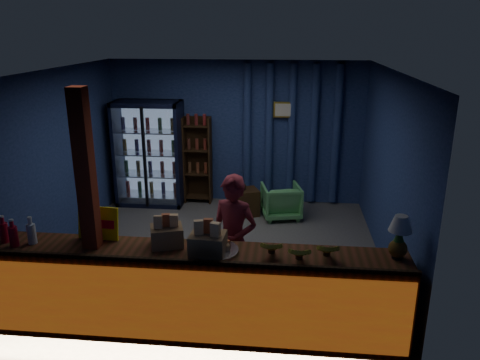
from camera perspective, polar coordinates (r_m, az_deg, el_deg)
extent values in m
plane|color=#515154|center=(6.95, -2.45, -8.64)|extent=(4.60, 4.60, 0.00)
plane|color=navy|center=(8.59, -0.44, 5.80)|extent=(4.60, 0.00, 4.60)
plane|color=navy|center=(4.44, -6.78, -6.27)|extent=(4.60, 0.00, 4.60)
plane|color=navy|center=(7.18, -21.10, 2.12)|extent=(0.00, 4.40, 4.40)
plane|color=navy|center=(6.55, 17.73, 1.03)|extent=(0.00, 4.40, 4.40)
plane|color=#472D19|center=(6.24, -2.77, 13.24)|extent=(4.60, 4.60, 0.00)
cube|color=brown|center=(5.08, -5.69, -13.39)|extent=(4.40, 0.55, 0.95)
cube|color=#EF461C|center=(4.85, -6.39, -15.15)|extent=(4.35, 0.02, 0.81)
cube|color=#332010|center=(4.61, -6.55, -9.86)|extent=(4.40, 0.04, 0.04)
cube|color=maroon|center=(5.02, -17.83, -4.10)|extent=(0.16, 0.16, 2.60)
cube|color=black|center=(8.90, -10.49, 3.61)|extent=(1.20, 0.06, 1.90)
cube|color=black|center=(8.83, -14.53, 3.22)|extent=(0.06, 0.60, 1.90)
cube|color=black|center=(8.50, -7.29, 3.10)|extent=(0.06, 0.60, 1.90)
cube|color=black|center=(8.46, -11.34, 9.13)|extent=(1.20, 0.60, 0.08)
cube|color=black|center=(8.92, -10.63, -2.50)|extent=(1.20, 0.60, 0.08)
cube|color=#99B2D8|center=(8.85, -10.57, 3.53)|extent=(1.08, 0.02, 1.74)
cube|color=white|center=(8.39, -11.52, 2.67)|extent=(1.12, 0.02, 1.78)
cube|color=black|center=(8.37, -11.56, 2.64)|extent=(0.05, 0.05, 1.80)
cube|color=silver|center=(8.87, -10.68, -1.71)|extent=(1.08, 0.48, 0.02)
cylinder|color=red|center=(8.97, -13.49, -0.81)|extent=(0.07, 0.07, 0.22)
cylinder|color=#175D21|center=(8.90, -12.12, -0.86)|extent=(0.07, 0.07, 0.22)
cylinder|color=#9B6E17|center=(8.83, -10.73, -0.91)|extent=(0.07, 0.07, 0.22)
cylinder|color=navy|center=(8.77, -9.32, -0.97)|extent=(0.07, 0.07, 0.22)
cylinder|color=maroon|center=(8.72, -7.89, -1.02)|extent=(0.07, 0.07, 0.22)
cube|color=silver|center=(8.75, -10.83, 0.76)|extent=(1.08, 0.48, 0.02)
cylinder|color=#175D21|center=(8.85, -13.67, 1.64)|extent=(0.07, 0.07, 0.22)
cylinder|color=#9B6E17|center=(8.78, -12.29, 1.61)|extent=(0.07, 0.07, 0.22)
cylinder|color=navy|center=(8.71, -10.88, 1.57)|extent=(0.07, 0.07, 0.22)
cylinder|color=maroon|center=(8.65, -9.45, 1.54)|extent=(0.07, 0.07, 0.22)
cylinder|color=red|center=(8.59, -8.00, 1.50)|extent=(0.07, 0.07, 0.22)
cube|color=silver|center=(8.64, -10.98, 3.29)|extent=(1.08, 0.48, 0.02)
cylinder|color=#9B6E17|center=(8.75, -13.87, 4.16)|extent=(0.07, 0.07, 0.22)
cylinder|color=navy|center=(8.68, -12.46, 4.14)|extent=(0.07, 0.07, 0.22)
cylinder|color=maroon|center=(8.61, -11.04, 4.13)|extent=(0.07, 0.07, 0.22)
cylinder|color=red|center=(8.55, -9.59, 4.11)|extent=(0.07, 0.07, 0.22)
cylinder|color=#175D21|center=(8.49, -8.12, 4.09)|extent=(0.07, 0.07, 0.22)
cube|color=silver|center=(8.55, -11.14, 5.88)|extent=(1.08, 0.48, 0.02)
cylinder|color=navy|center=(8.67, -14.06, 6.72)|extent=(0.07, 0.07, 0.22)
cylinder|color=maroon|center=(8.59, -12.64, 6.73)|extent=(0.07, 0.07, 0.22)
cylinder|color=red|center=(8.52, -11.20, 6.74)|extent=(0.07, 0.07, 0.22)
cylinder|color=#175D21|center=(8.46, -9.73, 6.74)|extent=(0.07, 0.07, 0.22)
cylinder|color=#9B6E17|center=(8.40, -8.24, 6.74)|extent=(0.07, 0.07, 0.22)
cube|color=#332010|center=(8.76, -5.03, 2.61)|extent=(0.50, 0.02, 1.60)
cube|color=#332010|center=(8.69, -6.71, 2.42)|extent=(0.03, 0.28, 1.60)
cube|color=#332010|center=(8.60, -3.65, 2.35)|extent=(0.03, 0.28, 1.60)
cube|color=#332010|center=(8.85, -5.06, -1.98)|extent=(0.46, 0.26, 0.02)
cube|color=#332010|center=(8.71, -5.14, 0.80)|extent=(0.46, 0.26, 0.02)
cube|color=#332010|center=(8.59, -5.23, 3.67)|extent=(0.46, 0.26, 0.02)
cube|color=#332010|center=(8.49, -5.31, 6.61)|extent=(0.46, 0.26, 0.02)
cylinder|color=navy|center=(8.51, 0.86, 5.69)|extent=(0.14, 0.14, 2.50)
cylinder|color=navy|center=(8.49, 3.56, 5.62)|extent=(0.14, 0.14, 2.50)
cylinder|color=navy|center=(8.48, 6.27, 5.53)|extent=(0.14, 0.14, 2.50)
cylinder|color=navy|center=(8.49, 8.98, 5.44)|extent=(0.14, 0.14, 2.50)
cylinder|color=navy|center=(8.52, 11.68, 5.33)|extent=(0.14, 0.14, 2.50)
cube|color=gold|center=(8.36, 5.34, 8.52)|extent=(0.36, 0.03, 0.28)
cube|color=silver|center=(8.34, 5.34, 8.50)|extent=(0.30, 0.01, 0.22)
imported|color=maroon|center=(5.42, -0.82, -7.48)|extent=(0.66, 0.54, 1.57)
imported|color=#59B364|center=(8.06, 5.02, -2.58)|extent=(0.75, 0.77, 0.59)
cube|color=#332010|center=(8.14, 0.38, -2.74)|extent=(0.61, 0.53, 0.46)
cylinder|color=#332010|center=(8.05, 0.38, -0.89)|extent=(0.09, 0.09, 0.09)
cube|color=#FFEF0D|center=(5.25, -16.90, -5.04)|extent=(0.45, 0.12, 0.36)
cube|color=#AF0B21|center=(5.24, -16.98, -5.13)|extent=(0.38, 0.05, 0.09)
cylinder|color=#AF0B21|center=(5.57, -26.81, -5.75)|extent=(0.09, 0.09, 0.21)
cylinder|color=#AF0B21|center=(5.51, -27.03, -4.33)|extent=(0.04, 0.04, 0.08)
cylinder|color=white|center=(5.50, -27.08, -3.99)|extent=(0.05, 0.05, 0.02)
cylinder|color=#AF0B21|center=(5.43, -25.88, -6.21)|extent=(0.09, 0.09, 0.21)
cylinder|color=#AF0B21|center=(5.37, -26.09, -4.76)|extent=(0.04, 0.04, 0.08)
cylinder|color=white|center=(5.36, -26.14, -4.41)|extent=(0.05, 0.05, 0.02)
cylinder|color=silver|center=(5.41, -24.05, -6.02)|extent=(0.09, 0.09, 0.21)
cylinder|color=silver|center=(5.36, -24.25, -4.56)|extent=(0.04, 0.04, 0.08)
cylinder|color=white|center=(5.34, -24.30, -4.22)|extent=(0.05, 0.05, 0.02)
cube|color=olive|center=(4.72, -3.93, -7.84)|extent=(0.36, 0.31, 0.23)
cube|color=#F29D35|center=(4.66, -5.04, -5.70)|extent=(0.10, 0.07, 0.14)
cube|color=#CF4926|center=(4.64, -3.98, -5.78)|extent=(0.10, 0.07, 0.14)
cube|color=#F29D35|center=(4.62, -2.92, -5.85)|extent=(0.10, 0.07, 0.14)
cube|color=olive|center=(4.96, -8.91, -6.76)|extent=(0.39, 0.36, 0.21)
cube|color=#F29D35|center=(4.89, -9.96, -4.99)|extent=(0.10, 0.08, 0.13)
cube|color=#CF4926|center=(4.89, -9.01, -4.93)|extent=(0.10, 0.08, 0.13)
cube|color=#F29D35|center=(4.90, -8.06, -4.86)|extent=(0.10, 0.08, 0.13)
cylinder|color=silver|center=(4.81, -3.20, -8.58)|extent=(0.51, 0.51, 0.03)
cube|color=#F29D35|center=(4.78, -2.02, -8.19)|extent=(0.11, 0.08, 0.06)
cube|color=#CF4926|center=(4.85, -2.25, -7.81)|extent=(0.13, 0.13, 0.06)
cube|color=#F29D35|center=(4.88, -3.03, -7.62)|extent=(0.08, 0.11, 0.06)
cube|color=#CF4926|center=(4.87, -3.91, -7.72)|extent=(0.13, 0.13, 0.06)
cube|color=#F29D35|center=(4.81, -4.40, -8.07)|extent=(0.11, 0.08, 0.06)
cube|color=#CF4926|center=(4.74, -4.20, -8.46)|extent=(0.13, 0.13, 0.06)
cube|color=#F29D35|center=(4.71, -3.40, -8.66)|extent=(0.08, 0.11, 0.06)
cube|color=#CF4926|center=(4.72, -2.49, -8.55)|extent=(0.13, 0.13, 0.06)
cylinder|color=black|center=(4.93, 18.60, -8.84)|extent=(0.11, 0.11, 0.04)
cylinder|color=black|center=(4.86, 18.79, -7.16)|extent=(0.02, 0.02, 0.32)
cone|color=white|center=(4.79, 19.02, -5.04)|extent=(0.23, 0.23, 0.16)
sphere|color=brown|center=(4.90, 18.68, -7.92)|extent=(0.18, 0.18, 0.18)
cone|color=#245F20|center=(4.84, 18.86, -6.29)|extent=(0.10, 0.10, 0.14)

